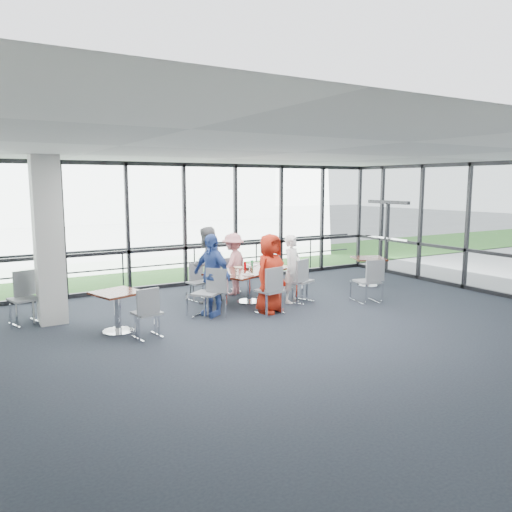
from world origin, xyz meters
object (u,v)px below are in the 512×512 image
side_table_left (117,299)px  chair_main_nr (300,281)px  main_table (249,275)px  diner_far_left (207,265)px  structural_column (48,241)px  chair_main_fr (231,276)px  chair_spare_r (367,281)px  side_table_right (369,263)px  chair_spare_lb (24,299)px  chair_main_nl (270,291)px  chair_main_end (206,293)px  chair_spare_la (147,313)px  diner_end (212,275)px  diner_near_left (270,273)px  diner_far_right (233,264)px  diner_near_right (292,269)px  chair_main_fl (198,282)px

side_table_left → chair_main_nr: size_ratio=0.97×
main_table → diner_far_left: size_ratio=1.33×
structural_column → chair_main_fr: bearing=8.7°
chair_spare_r → side_table_right: bearing=58.8°
chair_main_nr → chair_spare_lb: 5.70m
chair_main_nl → side_table_left: bearing=165.0°
structural_column → chair_main_fr: 4.45m
diner_far_left → chair_main_end: 1.32m
side_table_right → chair_spare_la: bearing=-167.9°
diner_end → chair_spare_lb: 3.61m
main_table → diner_end: (-1.20, -0.57, 0.21)m
structural_column → diner_far_left: (3.28, -0.02, -0.74)m
diner_near_left → chair_main_nr: size_ratio=1.67×
chair_main_fr → chair_spare_lb: bearing=-3.5°
chair_main_fr → chair_main_end: 2.36m
chair_main_nr → chair_main_nl: bearing=-177.8°
chair_main_fr → chair_spare_la: bearing=30.7°
diner_far_left → diner_far_right: 1.00m
side_table_left → chair_main_nl: 3.07m
side_table_left → chair_main_nl: chair_main_nl is taller
diner_near_right → diner_far_left: size_ratio=0.90×
side_table_left → chair_main_end: bearing=3.9°
chair_spare_lb → chair_main_fl: bearing=165.0°
diner_near_left → diner_end: 1.21m
side_table_right → chair_main_nr: (-2.63, -0.60, -0.13)m
side_table_left → chair_main_fl: (2.27, 1.56, -0.20)m
structural_column → diner_far_right: structural_column is taller
diner_far_left → diner_near_right: bearing=121.5°
structural_column → diner_far_right: 4.29m
diner_near_left → chair_spare_r: (2.34, -0.38, -0.34)m
chair_main_nr → chair_spare_lb: (-5.57, 1.23, -0.00)m
diner_far_right → chair_spare_r: 3.17m
diner_near_left → chair_main_nr: (1.04, 0.38, -0.33)m
chair_main_fl → chair_spare_lb: bearing=-10.6°
diner_end → chair_main_end: bearing=-80.1°
main_table → diner_near_left: diner_near_left is taller
diner_near_left → chair_spare_lb: diner_near_left is taller
diner_end → diner_far_right: bearing=120.4°
side_table_left → diner_near_right: diner_near_right is taller
diner_far_left → diner_near_left: bearing=89.7°
chair_spare_r → diner_far_left: bearing=162.6°
side_table_right → chair_main_end: (-4.99, -0.67, -0.13)m
diner_near_left → chair_main_fl: size_ratio=1.98×
diner_near_right → diner_far_right: diner_near_right is taller
diner_far_left → chair_main_nl: (0.69, -1.58, -0.37)m
diner_far_right → structural_column: bearing=-30.2°
chair_main_fl → chair_spare_la: size_ratio=0.94×
chair_main_nl → diner_near_left: bearing=49.1°
chair_spare_la → chair_main_nl: bearing=-3.6°
diner_end → chair_spare_lb: (-3.38, 1.21, -0.35)m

